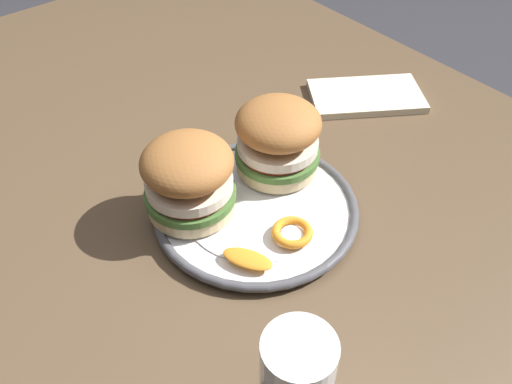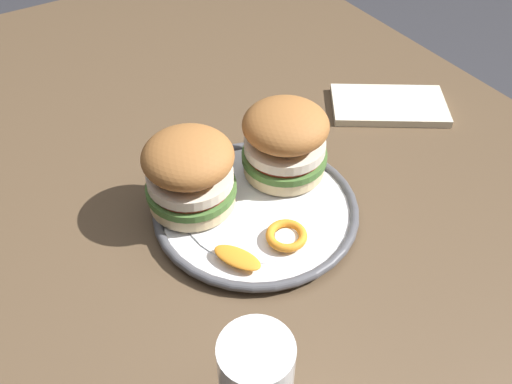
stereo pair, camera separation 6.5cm
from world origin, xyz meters
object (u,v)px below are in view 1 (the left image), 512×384
object	(u,v)px
dining_table	(244,230)
dinner_plate	(256,209)
sandwich_half_left	(191,179)
sandwich_half_right	(278,137)

from	to	relation	value
dining_table	dinner_plate	world-z (taller)	dinner_plate
dining_table	sandwich_half_left	bearing A→B (deg)	-86.71
dining_table	sandwich_half_left	size ratio (longest dim) A/B	12.13
dinner_plate	sandwich_half_right	distance (m)	0.10
sandwich_half_left	sandwich_half_right	xyz separation A→B (m)	(0.01, 0.13, 0.00)
dinner_plate	dining_table	bearing A→B (deg)	159.84
dining_table	sandwich_half_right	world-z (taller)	sandwich_half_right
dinner_plate	sandwich_half_left	bearing A→B (deg)	-124.04
sandwich_half_right	dining_table	bearing A→B (deg)	-101.63
sandwich_half_right	dinner_plate	bearing A→B (deg)	-60.81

